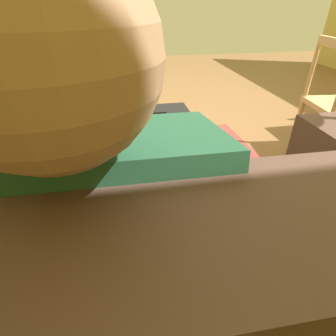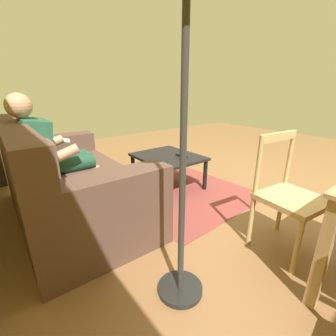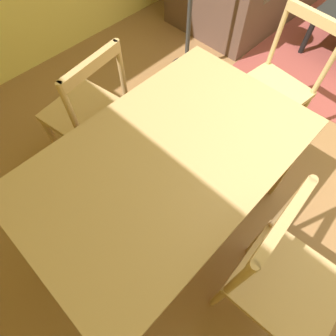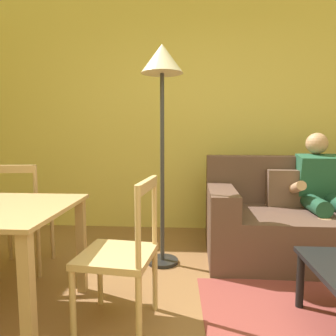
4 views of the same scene
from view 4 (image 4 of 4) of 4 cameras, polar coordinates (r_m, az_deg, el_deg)
The scene contains 6 objects.
wall_back at distance 3.78m, azimuth 7.54°, elevation 9.65°, with size 6.34×0.12×2.76m, color #DBC660.
couch at distance 3.23m, azimuth 24.08°, elevation -8.94°, with size 1.86×1.01×0.93m.
person_lounging at distance 3.27m, azimuth 26.73°, elevation -3.99°, with size 0.60×0.84×1.17m.
dining_chair_near_wall at distance 2.90m, azimuth -25.70°, elevation -8.26°, with size 0.48×0.48×0.91m.
dining_chair_facing_couch at distance 1.92m, azimuth -8.66°, elevation -15.62°, with size 0.47×0.47×0.89m.
floor_lamp at distance 2.70m, azimuth -1.10°, elevation 16.03°, with size 0.36×0.36×1.90m.
Camera 4 is at (-0.24, -0.98, 1.15)m, focal length 32.86 mm.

